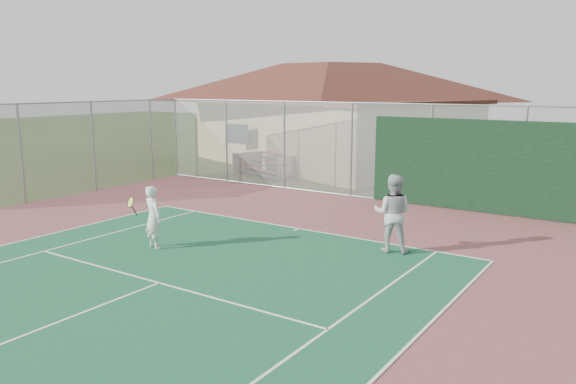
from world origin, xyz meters
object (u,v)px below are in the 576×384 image
object	(u,v)px
bleachers	(269,164)
player_white_front	(153,217)
player_grey_back	(393,214)
clubhouse	(330,104)

from	to	relation	value
bleachers	player_white_front	xyz separation A→B (m)	(4.45, -11.22, 0.29)
player_white_front	player_grey_back	distance (m)	6.07
clubhouse	bleachers	bearing A→B (deg)	-74.03
clubhouse	player_white_front	world-z (taller)	clubhouse
clubhouse	player_white_front	distance (m)	17.07
player_white_front	player_grey_back	xyz separation A→B (m)	(5.20, 3.13, 0.16)
player_grey_back	bleachers	bearing A→B (deg)	-55.36
bleachers	player_white_front	bearing A→B (deg)	-46.97
clubhouse	bleachers	xyz separation A→B (m)	(-0.28, -5.17, -2.63)
bleachers	player_grey_back	world-z (taller)	player_grey_back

